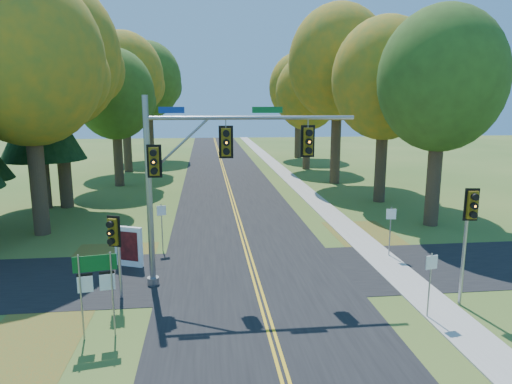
{
  "coord_description": "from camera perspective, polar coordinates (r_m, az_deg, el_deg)",
  "views": [
    {
      "loc": [
        -2.0,
        -16.68,
        7.29
      ],
      "look_at": [
        0.33,
        3.98,
        3.2
      ],
      "focal_mm": 32.0,
      "sensor_mm": 36.0,
      "label": 1
    }
  ],
  "objects": [
    {
      "name": "ground",
      "position": [
        18.31,
        0.39,
        -12.33
      ],
      "size": [
        160.0,
        160.0,
        0.0
      ],
      "primitive_type": "plane",
      "color": "#335A1F",
      "rests_on": "ground"
    },
    {
      "name": "road_main",
      "position": [
        18.31,
        0.39,
        -12.3
      ],
      "size": [
        8.0,
        160.0,
        0.02
      ],
      "primitive_type": "cube",
      "color": "black",
      "rests_on": "ground"
    },
    {
      "name": "road_cross",
      "position": [
        20.15,
        -0.29,
        -10.06
      ],
      "size": [
        60.0,
        6.0,
        0.02
      ],
      "primitive_type": "cube",
      "color": "black",
      "rests_on": "ground"
    },
    {
      "name": "centerline_left",
      "position": [
        18.29,
        0.07,
        -12.27
      ],
      "size": [
        0.1,
        160.0,
        0.01
      ],
      "primitive_type": "cube",
      "color": "gold",
      "rests_on": "road_main"
    },
    {
      "name": "centerline_right",
      "position": [
        18.31,
        0.71,
        -12.24
      ],
      "size": [
        0.1,
        160.0,
        0.01
      ],
      "primitive_type": "cube",
      "color": "gold",
      "rests_on": "road_main"
    },
    {
      "name": "sidewalk_east",
      "position": [
        19.95,
        18.7,
        -10.82
      ],
      "size": [
        1.6,
        160.0,
        0.06
      ],
      "primitive_type": "cube",
      "color": "#9E998E",
      "rests_on": "ground"
    },
    {
      "name": "leaf_patch_w_near",
      "position": [
        22.38,
        -17.85,
        -8.42
      ],
      "size": [
        4.0,
        6.0,
        0.0
      ],
      "primitive_type": "cube",
      "color": "brown",
      "rests_on": "ground"
    },
    {
      "name": "leaf_patch_e",
      "position": [
        25.39,
        14.23,
        -5.89
      ],
      "size": [
        3.5,
        8.0,
        0.0
      ],
      "primitive_type": "cube",
      "color": "brown",
      "rests_on": "ground"
    },
    {
      "name": "leaf_patch_w_far",
      "position": [
        16.44,
        -26.33,
        -16.39
      ],
      "size": [
        3.0,
        5.0,
        0.0
      ],
      "primitive_type": "cube",
      "color": "brown",
      "rests_on": "ground"
    },
    {
      "name": "tree_w_a",
      "position": [
        27.7,
        -26.55,
        14.54
      ],
      "size": [
        8.0,
        8.0,
        14.15
      ],
      "color": "#38281C",
      "rests_on": "ground"
    },
    {
      "name": "tree_e_a",
      "position": [
        28.87,
        22.19,
        12.8
      ],
      "size": [
        7.2,
        7.2,
        12.73
      ],
      "color": "#38281C",
      "rests_on": "ground"
    },
    {
      "name": "tree_w_b",
      "position": [
        34.51,
        -23.65,
        15.35
      ],
      "size": [
        8.6,
        8.6,
        15.38
      ],
      "color": "#38281C",
      "rests_on": "ground"
    },
    {
      "name": "tree_e_b",
      "position": [
        34.8,
        15.91,
        13.36
      ],
      "size": [
        7.6,
        7.6,
        13.33
      ],
      "color": "#38281C",
      "rests_on": "ground"
    },
    {
      "name": "tree_w_c",
      "position": [
        41.84,
        -17.16,
        11.54
      ],
      "size": [
        6.8,
        6.8,
        11.91
      ],
      "color": "#38281C",
      "rests_on": "ground"
    },
    {
      "name": "tree_e_c",
      "position": [
        42.22,
        10.33,
        15.54
      ],
      "size": [
        8.8,
        8.8,
        15.79
      ],
      "color": "#38281C",
      "rests_on": "ground"
    },
    {
      "name": "tree_w_d",
      "position": [
        50.58,
        -16.11,
        13.53
      ],
      "size": [
        8.2,
        8.2,
        14.56
      ],
      "color": "#38281C",
      "rests_on": "ground"
    },
    {
      "name": "tree_e_d",
      "position": [
        50.82,
        6.53,
        12.13
      ],
      "size": [
        7.0,
        7.0,
        12.32
      ],
      "color": "#38281C",
      "rests_on": "ground"
    },
    {
      "name": "tree_w_e",
      "position": [
        61.22,
        -13.28,
        13.45
      ],
      "size": [
        8.4,
        8.4,
        14.97
      ],
      "color": "#38281C",
      "rests_on": "ground"
    },
    {
      "name": "tree_e_e",
      "position": [
        61.56,
        5.41,
        12.85
      ],
      "size": [
        7.8,
        7.8,
        13.74
      ],
      "color": "#38281C",
      "rests_on": "ground"
    },
    {
      "name": "pine_c",
      "position": [
        34.56,
        -25.78,
        14.04
      ],
      "size": [
        5.6,
        5.6,
        20.56
      ],
      "color": "#38281C",
      "rests_on": "ground"
    },
    {
      "name": "traffic_mast",
      "position": [
        17.94,
        -6.83,
        3.29
      ],
      "size": [
        8.35,
        0.75,
        7.57
      ],
      "rotation": [
        0.0,
        0.0,
        -0.0
      ],
      "color": "gray",
      "rests_on": "ground"
    },
    {
      "name": "east_signal_pole",
      "position": [
        17.61,
        25.14,
        -2.94
      ],
      "size": [
        0.51,
        0.59,
        4.39
      ],
      "rotation": [
        0.0,
        0.0,
        -0.11
      ],
      "color": "#92959A",
      "rests_on": "ground"
    },
    {
      "name": "ped_signal_pole",
      "position": [
        17.51,
        -17.24,
        -5.5
      ],
      "size": [
        0.49,
        0.59,
        3.27
      ],
      "rotation": [
        0.0,
        0.0,
        -0.39
      ],
      "color": "#9C9DA4",
      "rests_on": "ground"
    },
    {
      "name": "route_sign_cluster",
      "position": [
        15.11,
        -19.38,
        -10.19
      ],
      "size": [
        1.28,
        0.27,
        2.78
      ],
      "rotation": [
        0.0,
        0.0,
        0.18
      ],
      "color": "gray",
      "rests_on": "ground"
    },
    {
      "name": "info_kiosk",
      "position": [
        21.41,
        -15.64,
        -6.61
      ],
      "size": [
        1.3,
        0.69,
        1.85
      ],
      "rotation": [
        0.0,
        0.0,
        -0.4
      ],
      "color": "white",
      "rests_on": "ground"
    },
    {
      "name": "reg_sign_e_north",
      "position": [
        22.64,
        16.48,
        -3.73
      ],
      "size": [
        0.46,
        0.09,
        2.43
      ],
      "rotation": [
        0.0,
        0.0,
        -0.1
      ],
      "color": "gray",
      "rests_on": "ground"
    },
    {
      "name": "reg_sign_e_south",
      "position": [
        16.72,
        20.98,
        -9.55
      ],
      "size": [
        0.44,
        0.12,
        2.33
      ],
      "rotation": [
        0.0,
        0.0,
        0.2
      ],
      "color": "gray",
      "rests_on": "ground"
    },
    {
      "name": "reg_sign_w",
      "position": [
        23.05,
        -11.71,
        -3.31
      ],
      "size": [
        0.44,
        0.17,
        2.39
      ],
      "rotation": [
        0.0,
        0.0,
        0.3
      ],
      "color": "gray",
      "rests_on": "ground"
    }
  ]
}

